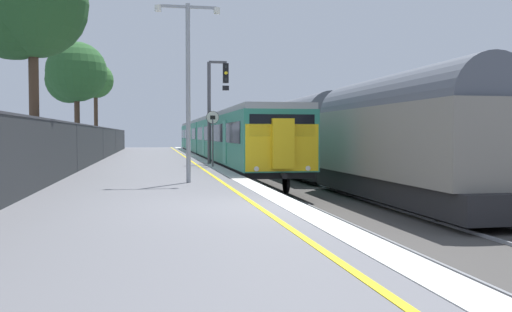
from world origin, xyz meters
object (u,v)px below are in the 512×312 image
at_px(background_tree_centre, 74,75).
at_px(background_tree_right, 96,82).
at_px(background_tree_left, 26,8).
at_px(freight_train_adjacent_track, 338,135).
at_px(signal_gantry, 214,100).
at_px(platform_lamp_mid, 188,77).
at_px(commuter_train_at_platform, 216,138).
at_px(speed_limit_sign, 213,131).

height_order(background_tree_centre, background_tree_right, background_tree_right).
relative_size(background_tree_left, background_tree_centre, 1.05).
bearing_deg(freight_train_adjacent_track, background_tree_right, 117.96).
bearing_deg(signal_gantry, platform_lamp_mid, -100.53).
bearing_deg(commuter_train_at_platform, platform_lamp_mid, -98.49).
xyz_separation_m(background_tree_centre, background_tree_right, (-0.21, 15.29, 1.03)).
relative_size(commuter_train_at_platform, platform_lamp_mid, 7.81).
distance_m(freight_train_adjacent_track, background_tree_right, 28.95).
xyz_separation_m(freight_train_adjacent_track, signal_gantry, (-5.49, 3.22, 1.76)).
height_order(commuter_train_at_platform, platform_lamp_mid, platform_lamp_mid).
xyz_separation_m(commuter_train_at_platform, platform_lamp_mid, (-3.48, -23.33, 1.99)).
bearing_deg(background_tree_centre, freight_train_adjacent_track, -37.03).
relative_size(freight_train_adjacent_track, background_tree_left, 3.44).
height_order(freight_train_adjacent_track, platform_lamp_mid, platform_lamp_mid).
height_order(signal_gantry, background_tree_centre, background_tree_centre).
bearing_deg(signal_gantry, background_tree_left, -126.65).
xyz_separation_m(signal_gantry, background_tree_centre, (-7.70, 6.73, 1.84)).
xyz_separation_m(speed_limit_sign, background_tree_centre, (-7.34, 9.30, 3.44)).
xyz_separation_m(freight_train_adjacent_track, background_tree_right, (-13.40, 25.24, 4.63)).
bearing_deg(background_tree_centre, commuter_train_at_platform, 32.38).
bearing_deg(background_tree_centre, signal_gantry, -41.13).
xyz_separation_m(commuter_train_at_platform, background_tree_centre, (-9.18, -5.82, 3.82)).
distance_m(commuter_train_at_platform, platform_lamp_mid, 23.67).
bearing_deg(commuter_train_at_platform, speed_limit_sign, -96.96).
bearing_deg(speed_limit_sign, signal_gantry, 81.93).
distance_m(platform_lamp_mid, background_tree_right, 33.45).
distance_m(signal_gantry, platform_lamp_mid, 10.96).
xyz_separation_m(commuter_train_at_platform, background_tree_right, (-9.39, 9.47, 4.85)).
distance_m(background_tree_left, background_tree_right, 31.43).
bearing_deg(signal_gantry, background_tree_centre, 138.87).
distance_m(commuter_train_at_platform, freight_train_adjacent_track, 16.28).
bearing_deg(background_tree_right, signal_gantry, -70.23).
bearing_deg(platform_lamp_mid, freight_train_adjacent_track, 45.26).
distance_m(speed_limit_sign, background_tree_centre, 12.33).
bearing_deg(speed_limit_sign, background_tree_left, -134.15).
height_order(signal_gantry, background_tree_left, background_tree_left).
bearing_deg(freight_train_adjacent_track, background_tree_centre, 142.97).
bearing_deg(speed_limit_sign, background_tree_centre, 128.29).
height_order(signal_gantry, platform_lamp_mid, platform_lamp_mid).
xyz_separation_m(freight_train_adjacent_track, background_tree_centre, (-13.19, 9.95, 3.60)).
height_order(freight_train_adjacent_track, background_tree_right, background_tree_right).
bearing_deg(freight_train_adjacent_track, commuter_train_at_platform, 104.24).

